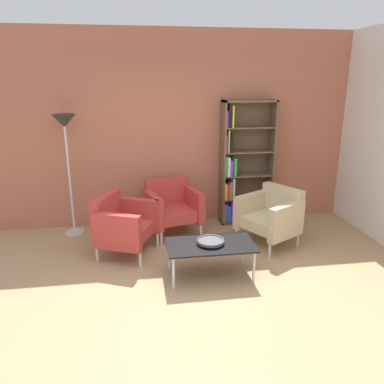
{
  "coord_description": "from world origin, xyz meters",
  "views": [
    {
      "loc": [
        -0.5,
        -3.26,
        2.21
      ],
      "look_at": [
        0.12,
        0.84,
        0.95
      ],
      "focal_mm": 35.22,
      "sensor_mm": 36.0,
      "label": 1
    }
  ],
  "objects_px": {
    "armchair_corner_red": "(172,206)",
    "floor_lamp_torchiere": "(65,136)",
    "decorative_bowl": "(211,241)",
    "coffee_table_low": "(210,246)",
    "armchair_near_window": "(271,215)",
    "armchair_by_bookshelf": "(123,224)",
    "bookshelf_tall": "(242,165)"
  },
  "relations": [
    {
      "from": "armchair_by_bookshelf",
      "to": "bookshelf_tall",
      "type": "bearing_deg",
      "value": -39.19
    },
    {
      "from": "armchair_near_window",
      "to": "coffee_table_low",
      "type": "bearing_deg",
      "value": -82.55
    },
    {
      "from": "bookshelf_tall",
      "to": "decorative_bowl",
      "type": "bearing_deg",
      "value": -116.11
    },
    {
      "from": "decorative_bowl",
      "to": "floor_lamp_torchiere",
      "type": "relative_size",
      "value": 0.18
    },
    {
      "from": "floor_lamp_torchiere",
      "to": "armchair_near_window",
      "type": "bearing_deg",
      "value": -15.75
    },
    {
      "from": "coffee_table_low",
      "to": "armchair_near_window",
      "type": "height_order",
      "value": "armchair_near_window"
    },
    {
      "from": "armchair_near_window",
      "to": "armchair_corner_red",
      "type": "bearing_deg",
      "value": -143.28
    },
    {
      "from": "bookshelf_tall",
      "to": "armchair_corner_red",
      "type": "distance_m",
      "value": 1.28
    },
    {
      "from": "decorative_bowl",
      "to": "armchair_by_bookshelf",
      "type": "relative_size",
      "value": 0.35
    },
    {
      "from": "coffee_table_low",
      "to": "armchair_corner_red",
      "type": "distance_m",
      "value": 1.36
    },
    {
      "from": "armchair_corner_red",
      "to": "floor_lamp_torchiere",
      "type": "bearing_deg",
      "value": 156.05
    },
    {
      "from": "bookshelf_tall",
      "to": "decorative_bowl",
      "type": "distance_m",
      "value": 1.91
    },
    {
      "from": "armchair_near_window",
      "to": "decorative_bowl",
      "type": "bearing_deg",
      "value": -82.55
    },
    {
      "from": "armchair_corner_red",
      "to": "floor_lamp_torchiere",
      "type": "height_order",
      "value": "floor_lamp_torchiere"
    },
    {
      "from": "armchair_near_window",
      "to": "armchair_by_bookshelf",
      "type": "bearing_deg",
      "value": -119.32
    },
    {
      "from": "coffee_table_low",
      "to": "armchair_by_bookshelf",
      "type": "height_order",
      "value": "armchair_by_bookshelf"
    },
    {
      "from": "coffee_table_low",
      "to": "armchair_by_bookshelf",
      "type": "relative_size",
      "value": 1.1
    },
    {
      "from": "decorative_bowl",
      "to": "armchair_near_window",
      "type": "height_order",
      "value": "armchair_near_window"
    },
    {
      "from": "coffee_table_low",
      "to": "decorative_bowl",
      "type": "relative_size",
      "value": 3.12
    },
    {
      "from": "armchair_near_window",
      "to": "floor_lamp_torchiere",
      "type": "relative_size",
      "value": 0.54
    },
    {
      "from": "coffee_table_low",
      "to": "floor_lamp_torchiere",
      "type": "bearing_deg",
      "value": 138.77
    },
    {
      "from": "coffee_table_low",
      "to": "armchair_near_window",
      "type": "relative_size",
      "value": 1.07
    },
    {
      "from": "coffee_table_low",
      "to": "armchair_by_bookshelf",
      "type": "distance_m",
      "value": 1.25
    },
    {
      "from": "decorative_bowl",
      "to": "armchair_corner_red",
      "type": "bearing_deg",
      "value": 103.18
    },
    {
      "from": "armchair_corner_red",
      "to": "decorative_bowl",
      "type": "bearing_deg",
      "value": -92.55
    },
    {
      "from": "armchair_near_window",
      "to": "floor_lamp_torchiere",
      "type": "height_order",
      "value": "floor_lamp_torchiere"
    },
    {
      "from": "coffee_table_low",
      "to": "decorative_bowl",
      "type": "distance_m",
      "value": 0.07
    },
    {
      "from": "bookshelf_tall",
      "to": "coffee_table_low",
      "type": "bearing_deg",
      "value": -116.11
    },
    {
      "from": "armchair_by_bookshelf",
      "to": "floor_lamp_torchiere",
      "type": "height_order",
      "value": "floor_lamp_torchiere"
    },
    {
      "from": "bookshelf_tall",
      "to": "floor_lamp_torchiere",
      "type": "bearing_deg",
      "value": -177.16
    },
    {
      "from": "armchair_near_window",
      "to": "floor_lamp_torchiere",
      "type": "distance_m",
      "value": 3.03
    },
    {
      "from": "decorative_bowl",
      "to": "coffee_table_low",
      "type": "bearing_deg",
      "value": 0.0
    }
  ]
}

